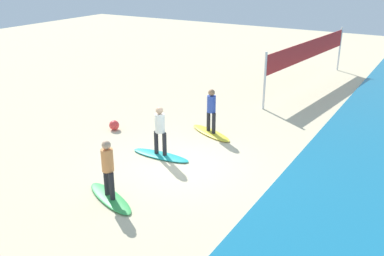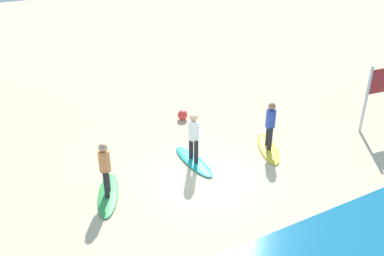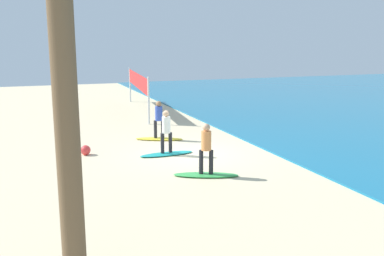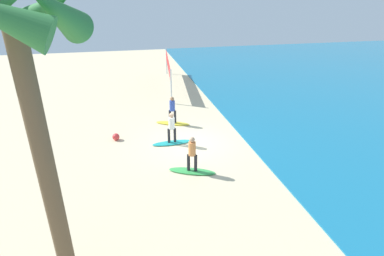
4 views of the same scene
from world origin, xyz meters
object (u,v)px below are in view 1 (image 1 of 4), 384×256
surfboard_green (110,198)px  beach_ball (114,125)px  surfboard_teal (161,155)px  surfer_green (108,165)px  surfer_yellow (211,108)px  surfboard_yellow (211,133)px  surfer_teal (160,127)px  volleyball_net (309,52)px

surfboard_green → beach_ball: beach_ball is taller
surfboard_teal → beach_ball: 3.11m
surfer_green → beach_ball: bearing=-141.1°
surfboard_green → surfer_green: bearing=0.0°
surfer_yellow → surfer_green: same height
surfer_yellow → beach_ball: (1.51, -3.37, -0.85)m
surfer_green → surfboard_yellow: bearing=179.3°
surfboard_yellow → surfer_yellow: size_ratio=1.28×
surfer_yellow → surfer_green: 5.60m
surfboard_teal → surfer_teal: (-0.00, 0.00, 0.99)m
surfer_green → volleyball_net: 13.89m
surfboard_yellow → surfer_yellow: (-0.00, 0.00, 0.99)m
surfer_teal → surfer_green: size_ratio=1.00×
surfer_yellow → surfboard_teal: bearing=-10.3°
surfer_yellow → surfboard_teal: surfer_yellow is taller
surfer_yellow → surfer_teal: 2.65m
surfer_teal → beach_ball: bearing=-110.8°
surfer_yellow → surfer_green: bearing=-0.7°
surfboard_yellow → surfboard_teal: bearing=-76.0°
surfboard_yellow → surfer_teal: 2.83m
surfboard_teal → surfer_green: 3.18m
beach_ball → surfboard_teal: bearing=69.2°
surfboard_teal → surfer_teal: bearing=12.2°
surfer_green → beach_ball: (-4.09, -3.30, -0.85)m
surfboard_green → beach_ball: (-4.09, -3.30, 0.15)m
surfboard_yellow → surfer_teal: surfer_teal is taller
volleyball_net → surfboard_yellow: bearing=-7.3°
surfer_yellow → surfboard_green: bearing=-0.7°
surfer_teal → surfer_green: bearing=7.7°
surfer_green → volleyball_net: (-13.82, 1.12, 0.75)m
surfboard_green → volleyball_net: 13.97m
beach_ball → surfboard_green: bearing=38.9°
surfboard_yellow → surfboard_teal: same height
surfboard_teal → volleyball_net: bearing=80.2°
surfboard_green → surfer_yellow: bearing=111.9°
surfer_green → surfboard_teal: bearing=-172.3°
surfboard_yellow → beach_ball: (1.51, -3.37, 0.15)m
volleyball_net → beach_ball: size_ratio=23.72×
surfer_teal → surfboard_yellow: bearing=169.7°
beach_ball → surfboard_yellow: bearing=114.1°
surfer_teal → surfboard_green: (2.99, 0.40, -0.99)m
surfer_green → volleyball_net: bearing=175.3°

